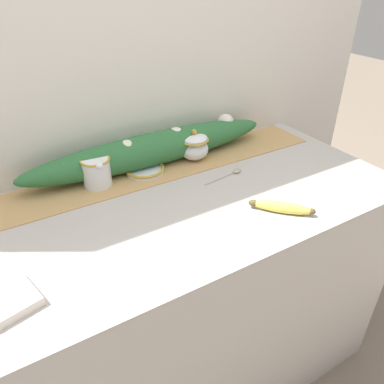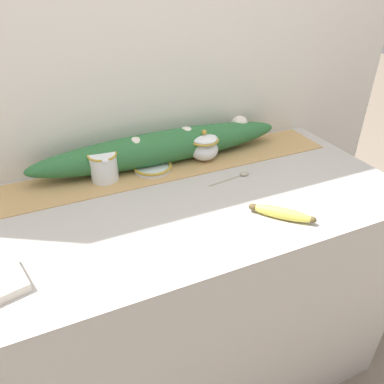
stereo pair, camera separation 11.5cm
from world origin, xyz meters
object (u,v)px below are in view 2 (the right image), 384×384
Objects in this scene: spoon at (241,175)px; cream_pitcher at (104,166)px; sugar_bowl at (204,146)px; banana at (282,213)px; small_dish at (153,167)px.

cream_pitcher is at bearing 151.67° from spoon.
sugar_bowl reaches higher than cream_pitcher.
cream_pitcher reaches higher than banana.
small_dish is 0.32m from spoon.
cream_pitcher is at bearing 178.73° from small_dish.
sugar_bowl reaches higher than small_dish.
sugar_bowl is 0.71× the size of spoon.
spoon is at bearing -31.18° from small_dish.
sugar_bowl is 0.74× the size of banana.
banana is at bearing -84.25° from sugar_bowl.
small_dish is 0.83× the size of spoon.
sugar_bowl is at bearing -0.20° from cream_pitcher.
sugar_bowl reaches higher than banana.
banana is at bearing -59.99° from small_dish.
small_dish is 0.51m from banana.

